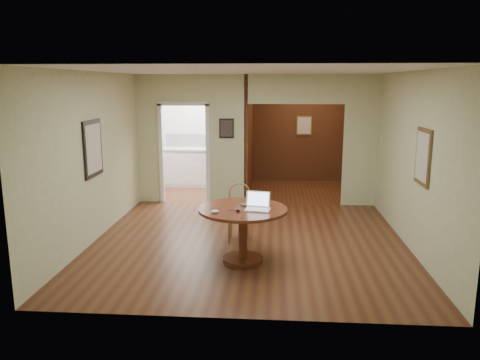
# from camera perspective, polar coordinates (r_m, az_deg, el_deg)

# --- Properties ---
(floor) EXTENTS (5.00, 5.00, 0.00)m
(floor) POSITION_cam_1_polar(r_m,az_deg,el_deg) (7.60, 1.05, -7.60)
(floor) COLOR #482214
(floor) RESTS_ON ground
(room_shell) EXTENTS (5.20, 7.50, 5.00)m
(room_shell) POSITION_cam_1_polar(r_m,az_deg,el_deg) (10.37, -0.56, 4.91)
(room_shell) COLOR white
(room_shell) RESTS_ON ground
(dining_table) EXTENTS (1.26, 1.26, 0.79)m
(dining_table) POSITION_cam_1_polar(r_m,az_deg,el_deg) (6.66, 0.36, -5.13)
(dining_table) COLOR #5E2817
(dining_table) RESTS_ON ground
(chair) EXTENTS (0.40, 0.40, 0.93)m
(chair) POSITION_cam_1_polar(r_m,az_deg,el_deg) (7.59, -0.12, -3.52)
(chair) COLOR olive
(chair) RESTS_ON ground
(open_laptop) EXTENTS (0.37, 0.34, 0.24)m
(open_laptop) POSITION_cam_1_polar(r_m,az_deg,el_deg) (6.54, 2.19, -3.01)
(open_laptop) COLOR white
(open_laptop) RESTS_ON dining_table
(closed_laptop) EXTENTS (0.36, 0.30, 0.02)m
(closed_laptop) POSITION_cam_1_polar(r_m,az_deg,el_deg) (6.72, 1.53, -3.06)
(closed_laptop) COLOR #AFAFB4
(closed_laptop) RESTS_ON dining_table
(mouse) EXTENTS (0.13, 0.10, 0.05)m
(mouse) POSITION_cam_1_polar(r_m,az_deg,el_deg) (6.33, -3.09, -3.88)
(mouse) COLOR white
(mouse) RESTS_ON dining_table
(wine_glass) EXTENTS (0.09, 0.09, 0.09)m
(wine_glass) POSITION_cam_1_polar(r_m,az_deg,el_deg) (6.40, -0.23, -3.49)
(wine_glass) COLOR white
(wine_glass) RESTS_ON dining_table
(pen) EXTENTS (0.12, 0.03, 0.01)m
(pen) POSITION_cam_1_polar(r_m,az_deg,el_deg) (6.48, -0.86, -3.69)
(pen) COLOR navy
(pen) RESTS_ON dining_table
(kitchen_cabinet) EXTENTS (2.06, 0.60, 0.94)m
(kitchen_cabinet) POSITION_cam_1_polar(r_m,az_deg,el_deg) (11.67, -4.42, 1.60)
(kitchen_cabinet) COLOR white
(kitchen_cabinet) RESTS_ON ground
(grocery_bag) EXTENTS (0.41, 0.38, 0.33)m
(grocery_bag) POSITION_cam_1_polar(r_m,az_deg,el_deg) (11.51, -2.00, 4.68)
(grocery_bag) COLOR beige
(grocery_bag) RESTS_ON kitchen_cabinet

